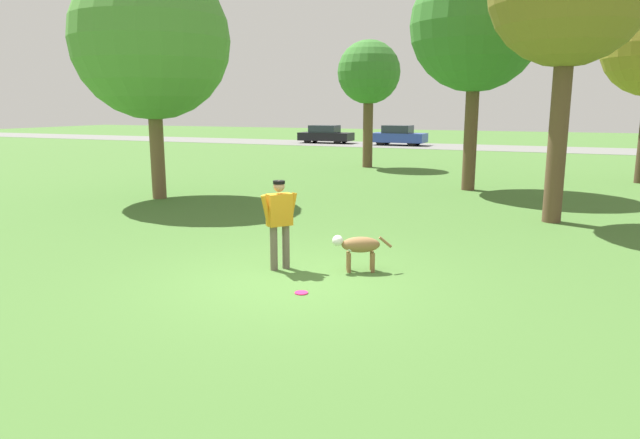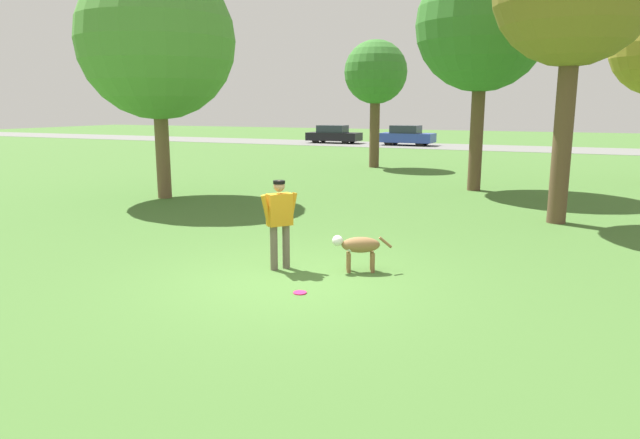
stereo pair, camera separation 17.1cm
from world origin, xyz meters
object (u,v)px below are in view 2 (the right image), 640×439
dog (358,246)px  parked_car_black (334,134)px  frisbee (300,293)px  tree_mid_center (482,26)px  person (280,217)px  tree_near_left (157,41)px  parked_car_blue (407,136)px  tree_far_left (376,74)px

dog → parked_car_black: 34.56m
frisbee → tree_mid_center: size_ratio=0.03×
person → tree_near_left: 9.69m
dog → parked_car_blue: 32.43m
dog → tree_near_left: (-8.27, 5.18, 4.24)m
tree_near_left → tree_far_left: (3.11, 11.21, -0.45)m
dog → frisbee: (-0.41, -1.46, -0.44)m
tree_mid_center → parked_car_black: (-13.84, 21.09, -4.69)m
tree_near_left → parked_car_blue: 26.62m
tree_near_left → parked_car_black: size_ratio=1.73×
person → frisbee: bearing=-101.9°
tree_mid_center → parked_car_black: size_ratio=1.85×
tree_near_left → tree_far_left: size_ratio=1.22×
dog → parked_car_black: size_ratio=0.24×
dog → tree_far_left: tree_far_left is taller
frisbee → parked_car_blue: 33.76m
frisbee → tree_mid_center: bearing=86.7°
parked_car_black → parked_car_blue: bearing=-3.6°
frisbee → tree_far_left: bearing=104.9°
tree_near_left → parked_car_black: tree_near_left is taller
person → tree_mid_center: 12.05m
person → tree_mid_center: tree_mid_center is taller
frisbee → tree_near_left: (-7.86, 6.64, 4.68)m
tree_near_left → parked_car_blue: (0.55, 26.32, -3.99)m
person → tree_near_left: tree_near_left is taller
dog → frisbee: bearing=49.6°
person → parked_car_blue: size_ratio=0.40×
frisbee → tree_near_left: bearing=139.8°
dog → frisbee: dog is taller
dog → person: bearing=-7.8°
parked_car_black → parked_car_blue: (5.83, -0.30, 0.04)m
tree_far_left → parked_car_blue: (-2.55, 15.11, -3.54)m
dog → parked_car_blue: (-7.72, 31.49, 0.25)m
tree_far_left → parked_car_black: bearing=118.6°
person → dog: size_ratio=1.58×
person → tree_near_left: bearing=89.4°
parked_car_blue → person: bearing=-77.0°
dog → tree_near_left: tree_near_left is taller
tree_near_left → tree_mid_center: (8.56, 5.53, 0.65)m
person → parked_car_black: bearing=58.8°
frisbee → tree_mid_center: (0.69, 12.16, 5.34)m
tree_far_left → tree_mid_center: bearing=-46.2°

